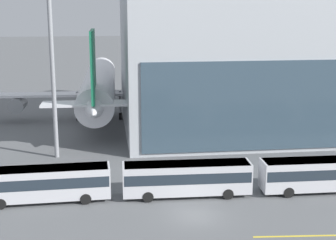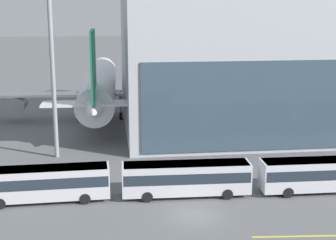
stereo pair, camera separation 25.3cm
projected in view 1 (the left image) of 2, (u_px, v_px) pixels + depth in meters
The scene contains 6 objects.
ground_plane at pixel (195, 215), 44.01m from camera, with size 440.00×440.00×0.00m, color slate.
airliner_at_gate_near at pixel (99, 87), 78.28m from camera, with size 42.98×40.75×14.43m.
shuttle_bus_1 at pixel (44, 182), 46.51m from camera, with size 12.01×2.95×3.21m.
shuttle_bus_2 at pixel (187, 177), 47.89m from camera, with size 12.00×2.89×3.21m.
shuttle_bus_3 at pixel (323, 173), 49.02m from camera, with size 11.97×2.77×3.21m.
lane_stripe_4 at pixel (310, 236), 40.17m from camera, with size 8.94×0.25×0.01m, color yellow.
Camera 1 is at (-7.30, -40.36, 18.06)m, focal length 55.00 mm.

